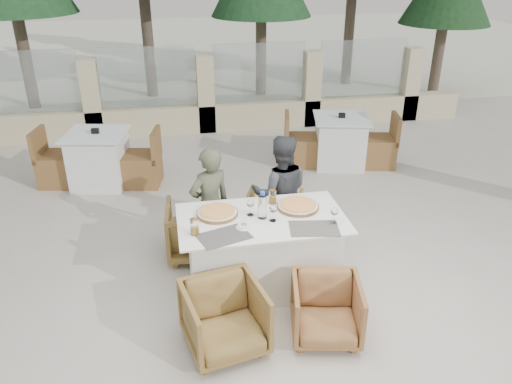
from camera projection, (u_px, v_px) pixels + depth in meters
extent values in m
plane|color=beige|center=(253.00, 280.00, 5.15)|extent=(80.00, 80.00, 0.00)
cube|color=beige|center=(182.00, 46.00, 17.51)|extent=(30.00, 16.00, 0.01)
cube|color=#564F49|center=(224.00, 236.00, 4.44)|extent=(0.52, 0.42, 0.00)
cube|color=#5E5A51|center=(314.00, 228.00, 4.57)|extent=(0.49, 0.37, 0.00)
cylinder|color=orange|center=(217.00, 212.00, 4.79)|extent=(0.40, 0.40, 0.05)
cylinder|color=orange|center=(298.00, 205.00, 4.92)|extent=(0.46, 0.46, 0.05)
cylinder|color=#C2E8FF|center=(262.00, 205.00, 4.69)|extent=(0.09, 0.09, 0.28)
cylinder|color=orange|center=(195.00, 227.00, 4.44)|extent=(0.10, 0.10, 0.15)
cylinder|color=#C5841B|center=(273.00, 197.00, 4.99)|extent=(0.10, 0.10, 0.15)
imported|color=olive|center=(197.00, 229.00, 5.48)|extent=(0.69, 0.71, 0.61)
imported|color=olive|center=(273.00, 218.00, 5.72)|extent=(0.81, 0.82, 0.58)
imported|color=olive|center=(225.00, 318.00, 4.17)|extent=(0.75, 0.77, 0.60)
imported|color=#936135|center=(326.00, 310.00, 4.30)|extent=(0.69, 0.70, 0.54)
imported|color=#4B4D38|center=(210.00, 205.00, 5.26)|extent=(0.55, 0.47, 1.28)
imported|color=#3D3F42|center=(280.00, 193.00, 5.46)|extent=(0.71, 0.59, 1.34)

